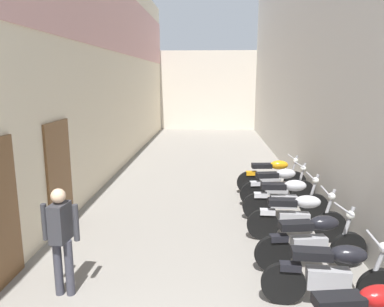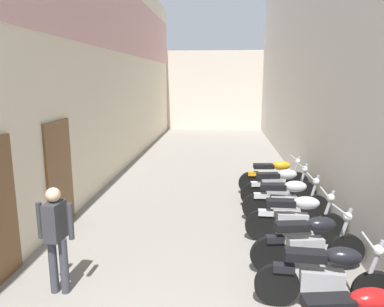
# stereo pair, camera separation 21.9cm
# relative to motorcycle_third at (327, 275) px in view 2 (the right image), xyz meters

# --- Properties ---
(ground_plane) EXTENTS (36.60, 36.60, 0.00)m
(ground_plane) POSITION_rel_motorcycle_third_xyz_m (-1.88, 5.17, -0.50)
(ground_plane) COLOR gray
(building_left) EXTENTS (0.45, 20.60, 6.89)m
(building_left) POSITION_rel_motorcycle_third_xyz_m (-4.89, 7.11, 2.97)
(building_left) COLOR beige
(building_left) RESTS_ON ground
(building_right) EXTENTS (0.45, 20.60, 7.86)m
(building_right) POSITION_rel_motorcycle_third_xyz_m (1.14, 7.16, 3.43)
(building_right) COLOR beige
(building_right) RESTS_ON ground
(building_far_end) EXTENTS (8.64, 2.00, 4.61)m
(building_far_end) POSITION_rel_motorcycle_third_xyz_m (-1.88, 18.47, 1.81)
(building_far_end) COLOR beige
(building_far_end) RESTS_ON ground
(motorcycle_third) EXTENTS (1.85, 0.58, 1.04)m
(motorcycle_third) POSITION_rel_motorcycle_third_xyz_m (0.00, 0.00, 0.00)
(motorcycle_third) COLOR black
(motorcycle_third) RESTS_ON ground
(motorcycle_fourth) EXTENTS (1.84, 0.58, 1.04)m
(motorcycle_fourth) POSITION_rel_motorcycle_third_xyz_m (-0.00, 1.01, 0.00)
(motorcycle_fourth) COLOR black
(motorcycle_fourth) RESTS_ON ground
(motorcycle_fifth) EXTENTS (1.85, 0.58, 1.04)m
(motorcycle_fifth) POSITION_rel_motorcycle_third_xyz_m (0.00, 2.06, 0.00)
(motorcycle_fifth) COLOR black
(motorcycle_fifth) RESTS_ON ground
(motorcycle_sixth) EXTENTS (1.85, 0.58, 1.04)m
(motorcycle_sixth) POSITION_rel_motorcycle_third_xyz_m (0.00, 3.11, 0.00)
(motorcycle_sixth) COLOR black
(motorcycle_sixth) RESTS_ON ground
(motorcycle_seventh) EXTENTS (1.84, 0.58, 1.04)m
(motorcycle_seventh) POSITION_rel_motorcycle_third_xyz_m (-0.00, 4.08, 0.00)
(motorcycle_seventh) COLOR black
(motorcycle_seventh) RESTS_ON ground
(motorcycle_eighth) EXTENTS (1.85, 0.58, 1.04)m
(motorcycle_eighth) POSITION_rel_motorcycle_third_xyz_m (0.00, 4.99, 0.00)
(motorcycle_eighth) COLOR black
(motorcycle_eighth) RESTS_ON ground
(pedestrian_mid_alley) EXTENTS (0.52, 0.36, 1.57)m
(pedestrian_mid_alley) POSITION_rel_motorcycle_third_xyz_m (-3.69, 0.11, 0.42)
(pedestrian_mid_alley) COLOR #383842
(pedestrian_mid_alley) RESTS_ON ground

